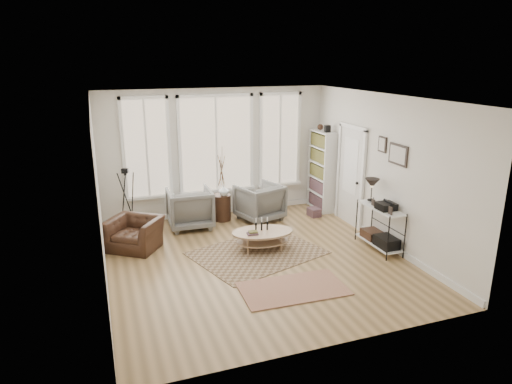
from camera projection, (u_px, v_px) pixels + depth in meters
name	position (u px, v px, depth m)	size (l,w,h in m)	color
room	(257.00, 184.00, 7.93)	(5.50, 5.54, 2.90)	#A48150
bay_window	(216.00, 146.00, 10.30)	(4.14, 0.12, 2.24)	tan
door	(351.00, 174.00, 9.85)	(0.09, 1.06, 2.22)	silver
bookcase	(322.00, 170.00, 10.83)	(0.31, 0.85, 2.06)	white
low_shelf	(380.00, 223.00, 8.66)	(0.38, 1.08, 1.30)	white
wall_art	(394.00, 152.00, 8.36)	(0.04, 0.88, 0.44)	black
rug_main	(257.00, 253.00, 8.58)	(2.25, 1.69, 0.01)	brown
rug_runner	(293.00, 288.00, 7.25)	(1.68, 0.93, 0.01)	brown
coffee_table	(262.00, 235.00, 8.68)	(1.25, 0.87, 0.54)	tan
armchair_left	(190.00, 208.00, 9.79)	(0.92, 0.94, 0.86)	slate
armchair_right	(259.00, 202.00, 10.25)	(0.89, 0.91, 0.83)	slate
side_table	(222.00, 186.00, 10.11)	(0.39, 0.39, 1.65)	#392115
vase	(224.00, 191.00, 10.09)	(0.22, 0.22, 0.23)	silver
accent_chair	(135.00, 234.00, 8.72)	(0.93, 0.81, 0.60)	#392115
tripod_camera	(128.00, 203.00, 9.51)	(0.48, 0.48, 1.36)	black
book_stack_near	(314.00, 212.00, 10.56)	(0.23, 0.30, 0.19)	brown
book_stack_far	(315.00, 214.00, 10.52)	(0.17, 0.21, 0.14)	brown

